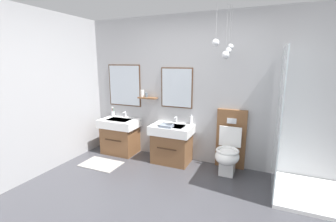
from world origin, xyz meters
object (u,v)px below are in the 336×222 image
toothbrush_cup (113,113)px  folded_hand_towel (166,126)px  soap_dispenser (191,120)px  shower_tray (300,167)px  vanity_sink_right (172,143)px  toilet (229,149)px  vanity_sink_left (120,135)px

toothbrush_cup → folded_hand_towel: 1.37m
soap_dispenser → shower_tray: 1.76m
vanity_sink_right → toothbrush_cup: 1.43m
toilet → toothbrush_cup: (-2.36, 0.16, 0.36)m
vanity_sink_left → toilet: toilet is taller
vanity_sink_left → toilet: bearing=0.5°
toothbrush_cup → vanity_sink_left: bearing=-32.2°
soap_dispenser → toilet: bearing=-13.8°
toilet → toothbrush_cup: size_ratio=5.14×
shower_tray → toothbrush_cup: bearing=172.1°
vanity_sink_right → shower_tray: size_ratio=0.37×
folded_hand_towel → vanity_sink_right: bearing=75.6°
toothbrush_cup → folded_hand_towel: bearing=-14.1°
toothbrush_cup → soap_dispenser: size_ratio=1.11×
vanity_sink_right → soap_dispenser: (0.29, 0.19, 0.39)m
vanity_sink_left → shower_tray: (3.05, -0.28, 0.04)m
vanity_sink_left → toilet: 2.08m
toilet → shower_tray: 1.01m
folded_hand_towel → shower_tray: shower_tray is taller
soap_dispenser → folded_hand_towel: 0.48m
soap_dispenser → folded_hand_towel: bearing=-134.0°
vanity_sink_right → soap_dispenser: 0.53m
toilet → shower_tray: bearing=-17.2°
vanity_sink_left → vanity_sink_right: 1.09m
vanity_sink_left → toothbrush_cup: bearing=147.8°
vanity_sink_right → soap_dispenser: bearing=32.7°
toothbrush_cup → folded_hand_towel: size_ratio=0.89×
soap_dispenser → shower_tray: bearing=-15.8°
vanity_sink_right → toilet: (0.99, 0.02, 0.02)m
toothbrush_cup → folded_hand_towel: (1.33, -0.33, -0.03)m
vanity_sink_right → shower_tray: 1.98m
toothbrush_cup → shower_tray: size_ratio=0.10×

